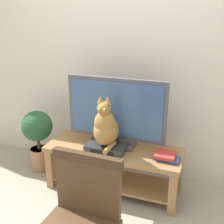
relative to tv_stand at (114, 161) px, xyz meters
The scene contains 8 objects.
back_wall 1.19m from the tv_stand, 97.46° to the left, with size 7.00×0.12×2.80m, color beige.
tv_stand is the anchor object (origin of this frame).
tv 0.50m from the tv_stand, 89.98° to the left, with size 0.97×0.20×0.68m.
media_box 0.20m from the tv_stand, 124.48° to the right, with size 0.37×0.24×0.06m.
cat 0.40m from the tv_stand, 119.20° to the right, with size 0.23×0.34×0.49m.
wooden_chair 1.14m from the tv_stand, 80.79° to the right, with size 0.46×0.47×0.92m.
book_stack 0.55m from the tv_stand, ahead, with size 0.23×0.18×0.06m.
potted_plant 0.93m from the tv_stand, behind, with size 0.33×0.33×0.70m.
Camera 1 is at (0.90, -1.69, 1.71)m, focal length 45.50 mm.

